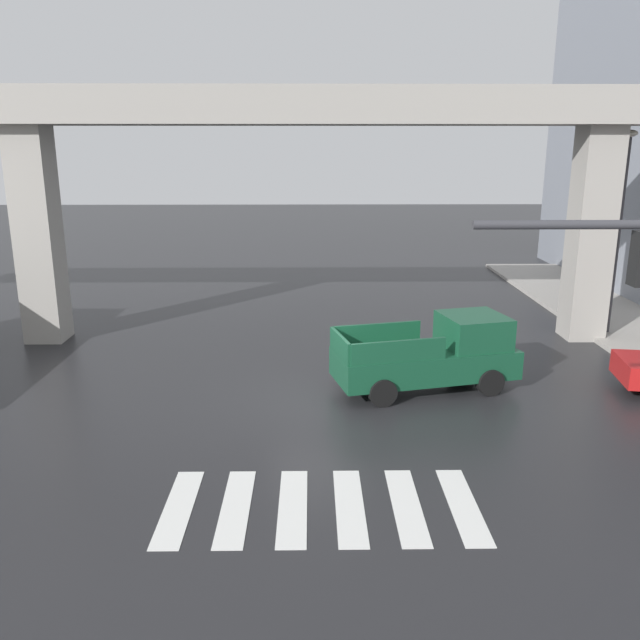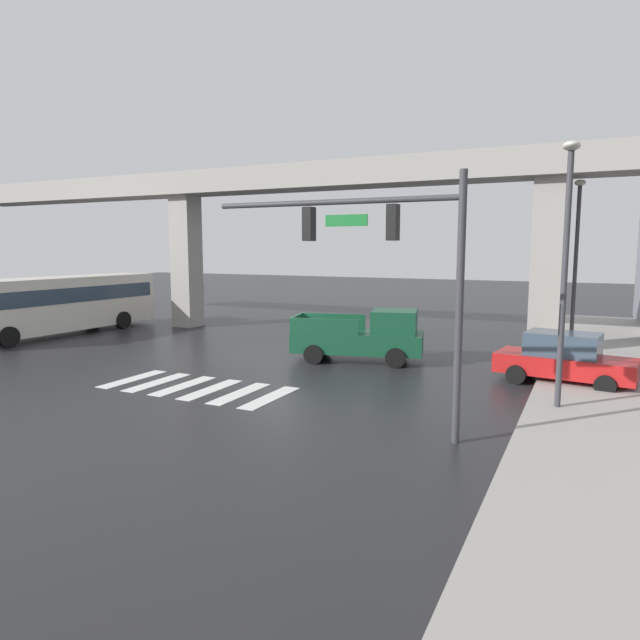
% 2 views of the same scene
% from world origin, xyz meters
% --- Properties ---
extents(ground_plane, '(120.00, 120.00, 0.00)m').
position_xyz_m(ground_plane, '(0.00, 0.00, 0.00)').
color(ground_plane, '#232326').
extents(crosswalk_stripes, '(6.05, 2.80, 0.01)m').
position_xyz_m(crosswalk_stripes, '(-0.00, -5.46, 0.01)').
color(crosswalk_stripes, silver).
rests_on(crosswalk_stripes, ground).
extents(elevated_overpass, '(53.38, 2.27, 8.58)m').
position_xyz_m(elevated_overpass, '(0.00, 5.89, 7.35)').
color(elevated_overpass, '#9E9991').
rests_on(elevated_overpass, ground).
extents(pickup_truck, '(5.40, 3.04, 2.08)m').
position_xyz_m(pickup_truck, '(3.33, 0.87, 0.99)').
color(pickup_truck, '#14472D').
rests_on(pickup_truck, ground).
extents(street_lamp_mid_block, '(0.44, 0.70, 7.24)m').
position_xyz_m(street_lamp_mid_block, '(10.62, 6.07, 4.56)').
color(street_lamp_mid_block, '#38383D').
rests_on(street_lamp_mid_block, ground).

